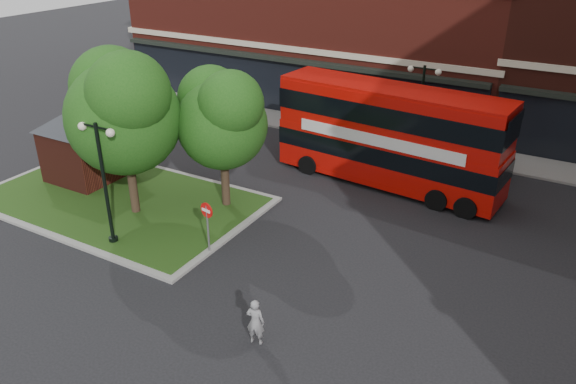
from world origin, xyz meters
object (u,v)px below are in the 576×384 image
Objects in this scene: bus at (390,130)px; car_white at (463,154)px; woman at (255,322)px; car_silver at (393,131)px.

bus is 2.41× the size of car_white.
car_white is at bearing -108.89° from woman.
woman reaches higher than car_white.
woman is at bearing 171.69° from car_white.
car_silver is (-2.32, 17.83, 0.02)m from woman.
car_silver is 1.01× the size of car_white.
bus reaches higher than car_white.
woman is at bearing -172.66° from car_silver.
woman is 17.98m from car_silver.
car_silver is at bearing 69.41° from car_white.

